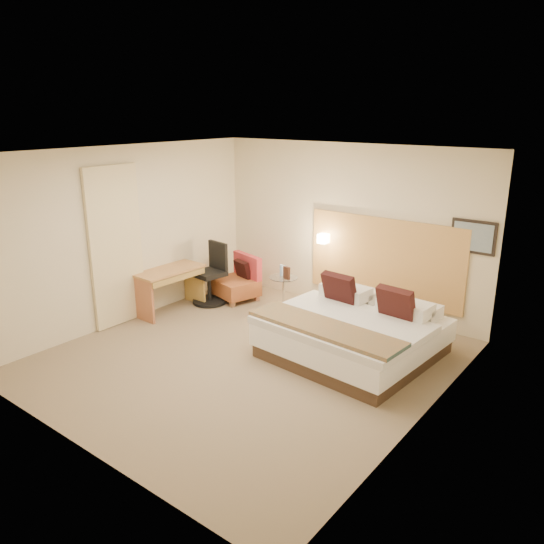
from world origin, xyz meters
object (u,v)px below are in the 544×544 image
Objects in this scene: side_table at (283,291)px; desk_chair at (212,279)px; lounge_chair at (238,282)px; bed at (354,332)px; desk at (170,278)px.

desk_chair is (-1.12, -0.56, 0.13)m from side_table.
side_table is at bearing 26.44° from desk_chair.
side_table is (0.89, 0.13, -0.01)m from lounge_chair.
side_table is at bearing 8.54° from lounge_chair.
bed reaches higher than lounge_chair.
bed is 3.86× the size of side_table.
desk is (-1.34, -1.28, 0.27)m from side_table.
desk is 0.77m from desk_chair.
bed is at bearing 7.56° from desk.
lounge_chair is 0.90m from side_table.
side_table is 1.25m from desk_chair.
lounge_chair is at bearing -171.46° from side_table.
desk_chair is at bearing 174.13° from bed.
bed is 2.52× the size of lounge_chair.
side_table is 0.48× the size of desk.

